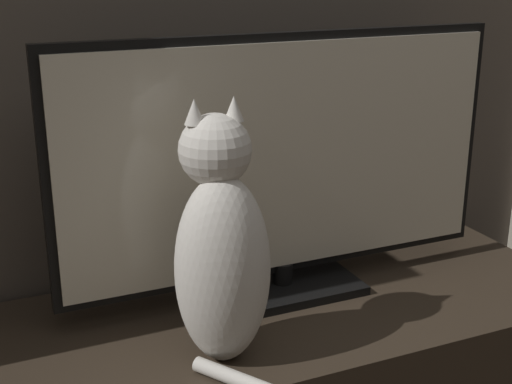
% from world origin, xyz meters
% --- Properties ---
extents(tv, '(1.01, 0.20, 0.58)m').
position_xyz_m(tv, '(-0.01, 0.99, 0.82)').
color(tv, black).
rests_on(tv, tv_stand).
extents(cat, '(0.18, 0.31, 0.50)m').
position_xyz_m(cat, '(-0.24, 0.78, 0.74)').
color(cat, silver).
rests_on(cat, tv_stand).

